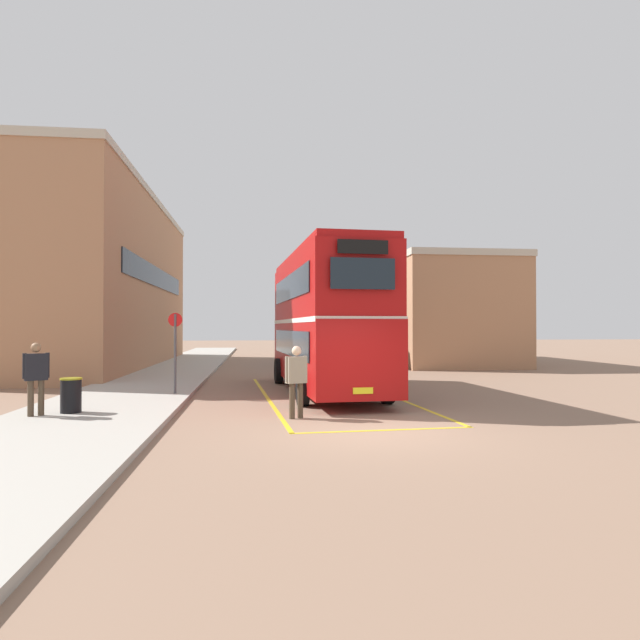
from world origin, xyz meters
name	(u,v)px	position (x,y,z in m)	size (l,w,h in m)	color
ground_plane	(308,375)	(0.00, 14.40, 0.00)	(135.60, 135.60, 0.00)	#846651
sidewalk_left	(175,370)	(-6.50, 16.80, 0.07)	(4.00, 57.60, 0.14)	#A39E93
brick_building_left	(102,282)	(-11.16, 20.85, 4.81)	(6.25, 22.44, 9.61)	#AD7A56
depot_building_right	(430,313)	(8.84, 23.35, 3.18)	(6.81, 14.98, 6.35)	#AD7A56
double_decker_bus	(325,319)	(-0.11, 7.34, 2.51)	(3.26, 10.45, 4.75)	black
single_deck_bus	(335,337)	(2.36, 22.22, 1.64)	(3.05, 9.79, 3.02)	black
pedestrian_boarding	(296,376)	(-1.48, 1.96, 1.04)	(0.55, 0.40, 1.78)	#473828
pedestrian_waiting_near	(36,373)	(-7.63, 2.18, 1.15)	(0.54, 0.43, 1.73)	#473828
litter_bin	(71,395)	(-6.98, 2.62, 0.57)	(0.52, 0.52, 0.85)	black
bus_stop_sign	(175,345)	(-5.01, 6.35, 1.68)	(0.44, 0.11, 2.55)	#4C4C51
bay_marking_yellow	(334,399)	(-0.05, 5.43, 0.00)	(4.95, 12.58, 0.01)	gold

